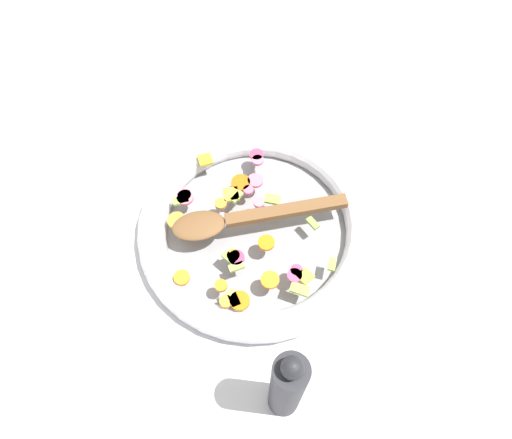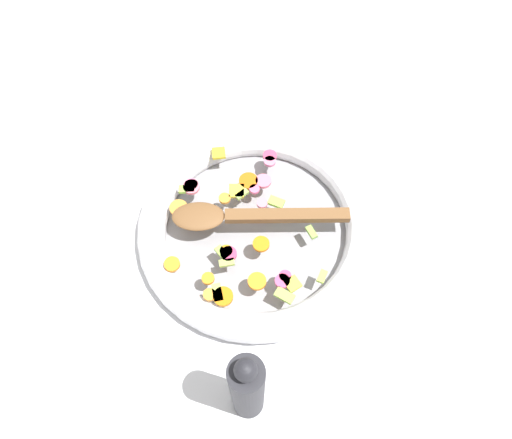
{
  "view_description": "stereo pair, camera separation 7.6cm",
  "coord_description": "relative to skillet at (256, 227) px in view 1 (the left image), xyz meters",
  "views": [
    {
      "loc": [
        -0.39,
        0.14,
        0.8
      ],
      "look_at": [
        0.0,
        0.0,
        0.05
      ],
      "focal_mm": 35.0,
      "sensor_mm": 36.0,
      "label": 1
    },
    {
      "loc": [
        -0.41,
        0.07,
        0.8
      ],
      "look_at": [
        0.0,
        0.0,
        0.05
      ],
      "focal_mm": 35.0,
      "sensor_mm": 36.0,
      "label": 2
    }
  ],
  "objects": [
    {
      "name": "wooden_spoon",
      "position": [
        0.0,
        0.03,
        0.04
      ],
      "size": [
        0.09,
        0.3,
        0.01
      ],
      "color": "brown",
      "rests_on": "chopped_vegetables"
    },
    {
      "name": "skillet",
      "position": [
        0.0,
        0.0,
        0.0
      ],
      "size": [
        0.42,
        0.42,
        0.05
      ],
      "color": "gray",
      "rests_on": "ground_plane"
    },
    {
      "name": "ground_plane",
      "position": [
        0.0,
        0.0,
        -0.02
      ],
      "size": [
        4.0,
        4.0,
        0.0
      ],
      "primitive_type": "plane",
      "color": "silver"
    },
    {
      "name": "pepper_mill",
      "position": [
        -0.28,
        0.06,
        0.09
      ],
      "size": [
        0.05,
        0.05,
        0.24
      ],
      "color": "#232328",
      "rests_on": "ground_plane"
    },
    {
      "name": "chopped_vegetables",
      "position": [
        -0.01,
        0.03,
        0.03
      ],
      "size": [
        0.32,
        0.27,
        0.01
      ],
      "color": "orange",
      "rests_on": "skillet"
    }
  ]
}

